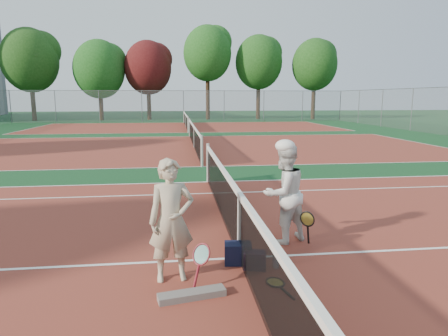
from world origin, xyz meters
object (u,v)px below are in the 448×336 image
object	(u,v)px
racket_red	(202,265)
sports_bag_navy	(238,253)
water_bottle	(276,258)
net_main	(239,226)
racket_spare	(275,282)
player_a	(171,220)
player_b	(284,193)
sports_bag_purple	(255,260)
racket_black_held	(307,229)

from	to	relation	value
racket_red	sports_bag_navy	world-z (taller)	racket_red
water_bottle	net_main	bearing A→B (deg)	138.70
racket_spare	player_a	bearing A→B (deg)	63.45
sports_bag_navy	water_bottle	world-z (taller)	sports_bag_navy
player_a	racket_red	size ratio (longest dim) A/B	3.01
player_b	sports_bag_purple	world-z (taller)	player_b
net_main	player_a	size ratio (longest dim) A/B	6.81
net_main	sports_bag_purple	world-z (taller)	net_main
net_main	water_bottle	xyz separation A→B (m)	(0.46, -0.40, -0.36)
racket_black_held	racket_spare	bearing A→B (deg)	1.24
racket_black_held	sports_bag_navy	xyz separation A→B (m)	(-1.21, -0.53, -0.14)
racket_red	sports_bag_purple	size ratio (longest dim) A/B	1.75
net_main	racket_red	bearing A→B (deg)	-127.76
racket_red	racket_black_held	distance (m)	2.11
racket_spare	sports_bag_navy	distance (m)	0.80
player_a	racket_red	bearing A→B (deg)	-37.46
racket_spare	water_bottle	size ratio (longest dim) A/B	2.00
net_main	player_a	distance (m)	1.18
player_a	player_b	xyz separation A→B (m)	(1.82, 1.19, 0.02)
racket_black_held	racket_red	bearing A→B (deg)	-21.87
racket_black_held	sports_bag_purple	world-z (taller)	racket_black_held
racket_red	water_bottle	xyz separation A→B (m)	(1.07, 0.39, -0.12)
net_main	racket_red	distance (m)	1.03
racket_black_held	sports_bag_purple	xyz separation A→B (m)	(-1.00, -0.74, -0.17)
sports_bag_navy	racket_black_held	bearing A→B (deg)	23.71
player_a	net_main	bearing A→B (deg)	23.42
sports_bag_purple	water_bottle	distance (m)	0.30
player_a	racket_black_held	xyz separation A→B (m)	(2.14, 0.93, -0.52)
player_a	sports_bag_purple	xyz separation A→B (m)	(1.15, 0.19, -0.68)
player_b	sports_bag_purple	bearing A→B (deg)	29.75
sports_bag_navy	water_bottle	distance (m)	0.55
sports_bag_navy	sports_bag_purple	distance (m)	0.30
racket_black_held	player_a	bearing A→B (deg)	-31.35
net_main	player_a	world-z (taller)	player_a
racket_black_held	water_bottle	xyz separation A→B (m)	(-0.70, -0.76, -0.14)
racket_black_held	racket_spare	world-z (taller)	racket_black_held
player_b	racket_spare	bearing A→B (deg)	44.92
player_b	racket_red	world-z (taller)	player_b
racket_red	sports_bag_purple	xyz separation A→B (m)	(0.78, 0.40, -0.14)
net_main	player_b	xyz separation A→B (m)	(0.84, 0.62, 0.31)
player_a	racket_spare	xyz separation A→B (m)	(1.32, -0.30, -0.79)
racket_red	sports_bag_navy	size ratio (longest dim) A/B	1.39
racket_spare	sports_bag_navy	xyz separation A→B (m)	(-0.38, 0.70, 0.14)
player_b	racket_spare	size ratio (longest dim) A/B	2.74
net_main	racket_black_held	world-z (taller)	net_main
net_main	sports_bag_navy	size ratio (longest dim) A/B	28.56
racket_red	racket_black_held	world-z (taller)	racket_black_held
sports_bag_navy	player_b	bearing A→B (deg)	41.86
player_a	sports_bag_purple	size ratio (longest dim) A/B	5.28
player_b	racket_black_held	distance (m)	0.67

